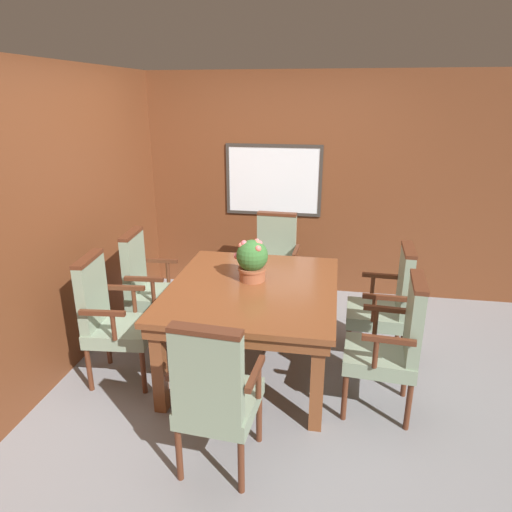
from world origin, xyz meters
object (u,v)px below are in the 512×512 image
object	(u,v)px
chair_head_near	(215,393)
chair_right_far	(387,302)
chair_head_far	(274,261)
potted_plant	(252,260)
dining_table	(253,296)
chair_left_far	(149,284)
chair_left_near	(110,316)
chair_right_near	(393,342)

from	to	relation	value
chair_head_near	chair_right_far	size ratio (longest dim) A/B	1.00
chair_head_far	chair_right_far	distance (m)	1.36
potted_plant	dining_table	bearing A→B (deg)	-77.21
chair_left_far	chair_head_near	bearing A→B (deg)	-149.63
chair_right_far	dining_table	bearing A→B (deg)	-71.93
dining_table	chair_left_near	distance (m)	1.14
chair_left_far	potted_plant	size ratio (longest dim) A/B	3.00
chair_left_near	chair_head_far	world-z (taller)	same
chair_left_near	potted_plant	xyz separation A→B (m)	(1.06, 0.45, 0.38)
dining_table	chair_right_far	world-z (taller)	chair_right_far
chair_head_far	potted_plant	distance (m)	1.09
chair_head_near	chair_head_far	size ratio (longest dim) A/B	1.00
chair_head_far	chair_right_near	world-z (taller)	same
chair_head_near	chair_head_far	bearing A→B (deg)	-86.67
chair_left_far	chair_right_near	world-z (taller)	same
chair_left_far	chair_left_near	bearing A→B (deg)	171.88
dining_table	chair_right_near	xyz separation A→B (m)	(1.07, -0.36, -0.11)
chair_left_near	chair_head_near	size ratio (longest dim) A/B	1.00
dining_table	chair_right_near	bearing A→B (deg)	-18.83
chair_left_far	chair_right_near	bearing A→B (deg)	-112.81
chair_left_far	chair_head_far	world-z (taller)	same
chair_left_near	chair_head_near	distance (m)	1.34
chair_head_far	chair_left_near	bearing A→B (deg)	-124.28
chair_left_far	potted_plant	bearing A→B (deg)	-106.49
chair_right_near	chair_left_near	bearing A→B (deg)	-86.99
chair_head_far	potted_plant	xyz separation A→B (m)	(-0.05, -1.02, 0.38)
chair_left_near	chair_head_far	xyz separation A→B (m)	(1.10, 1.47, 0.00)
chair_left_far	chair_right_far	xyz separation A→B (m)	(2.13, -0.03, 0.00)
dining_table	chair_left_near	bearing A→B (deg)	-163.22
chair_left_far	chair_head_far	bearing A→B (deg)	-57.08
chair_head_near	potted_plant	distance (m)	1.31
chair_head_near	chair_right_far	bearing A→B (deg)	-123.22
chair_right_near	chair_left_far	bearing A→B (deg)	-104.48
chair_right_near	dining_table	bearing A→B (deg)	-104.83
chair_head_far	chair_right_near	size ratio (longest dim) A/B	1.00
dining_table	potted_plant	bearing A→B (deg)	102.79
chair_left_far	chair_right_far	size ratio (longest dim) A/B	1.00
chair_left_far	chair_left_near	distance (m)	0.67
chair_head_far	potted_plant	size ratio (longest dim) A/B	3.00
dining_table	chair_left_near	world-z (taller)	chair_left_near
chair_left_near	chair_right_far	distance (m)	2.27
chair_head_near	chair_head_far	distance (m)	2.28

